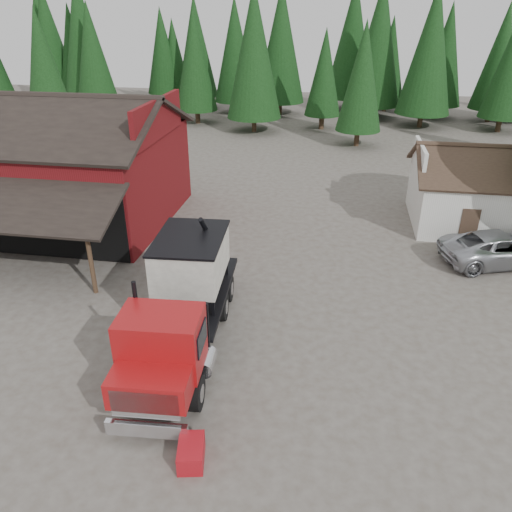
# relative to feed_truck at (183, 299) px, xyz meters

# --- Properties ---
(ground) EXTENTS (120.00, 120.00, 0.00)m
(ground) POSITION_rel_feed_truck_xyz_m (0.57, 0.90, -2.00)
(ground) COLOR #4F483E
(ground) RESTS_ON ground
(red_barn) EXTENTS (12.80, 13.63, 7.18)m
(red_barn) POSITION_rel_feed_truck_xyz_m (-10.43, 10.80, 0.69)
(red_barn) COLOR maroon
(red_barn) RESTS_ON ground
(farmhouse) EXTENTS (8.60, 6.42, 4.65)m
(farmhouse) POSITION_rel_feed_truck_xyz_m (13.57, 13.89, -0.33)
(farmhouse) COLOR silver
(farmhouse) RESTS_ON ground
(conifer_backdrop) EXTENTS (76.00, 16.00, 16.00)m
(conifer_backdrop) POSITION_rel_feed_truck_xyz_m (0.57, 42.90, -2.00)
(conifer_backdrop) COLOR black
(conifer_backdrop) RESTS_ON ground
(near_pine_a) EXTENTS (4.40, 4.40, 11.40)m
(near_pine_a) POSITION_rel_feed_truck_xyz_m (-21.43, 28.90, 4.39)
(near_pine_a) COLOR #382619
(near_pine_a) RESTS_ON ground
(near_pine_b) EXTENTS (3.96, 3.96, 10.40)m
(near_pine_b) POSITION_rel_feed_truck_xyz_m (6.57, 30.90, 3.89)
(near_pine_b) COLOR #382619
(near_pine_b) RESTS_ON ground
(near_pine_d) EXTENTS (5.28, 5.28, 13.40)m
(near_pine_d) POSITION_rel_feed_truck_xyz_m (-3.43, 34.90, 5.39)
(near_pine_d) COLOR #382619
(near_pine_d) RESTS_ON ground
(feed_truck) EXTENTS (3.26, 9.63, 4.28)m
(feed_truck) POSITION_rel_feed_truck_xyz_m (0.00, 0.00, 0.00)
(feed_truck) COLOR black
(feed_truck) RESTS_ON ground
(silver_car) EXTENTS (6.24, 4.20, 1.59)m
(silver_car) POSITION_rel_feed_truck_xyz_m (13.20, 8.93, -1.21)
(silver_car) COLOR #AFB1B7
(silver_car) RESTS_ON ground
(equip_box) EXTENTS (0.90, 1.22, 0.60)m
(equip_box) POSITION_rel_feed_truck_xyz_m (1.70, -5.10, -1.70)
(equip_box) COLOR maroon
(equip_box) RESTS_ON ground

